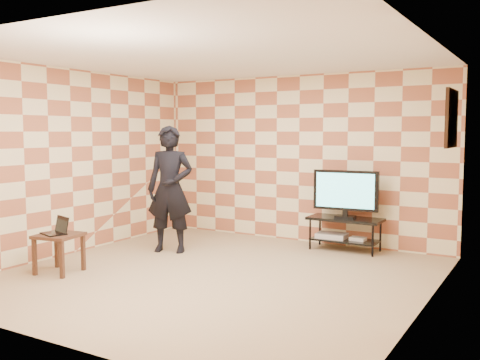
% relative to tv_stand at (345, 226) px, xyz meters
% --- Properties ---
extents(floor, '(5.00, 5.00, 0.00)m').
position_rel_tv_stand_xyz_m(floor, '(-0.92, -2.17, -0.37)').
color(floor, tan).
rests_on(floor, ground).
extents(wall_back, '(5.00, 0.02, 2.70)m').
position_rel_tv_stand_xyz_m(wall_back, '(-0.92, 0.33, 0.98)').
color(wall_back, beige).
rests_on(wall_back, ground).
extents(wall_front, '(5.00, 0.02, 2.70)m').
position_rel_tv_stand_xyz_m(wall_front, '(-0.92, -4.67, 0.98)').
color(wall_front, beige).
rests_on(wall_front, ground).
extents(wall_left, '(0.02, 5.00, 2.70)m').
position_rel_tv_stand_xyz_m(wall_left, '(-3.42, -2.17, 0.98)').
color(wall_left, beige).
rests_on(wall_left, ground).
extents(wall_right, '(0.02, 5.00, 2.70)m').
position_rel_tv_stand_xyz_m(wall_right, '(1.58, -2.17, 0.98)').
color(wall_right, beige).
rests_on(wall_right, ground).
extents(ceiling, '(5.00, 5.00, 0.02)m').
position_rel_tv_stand_xyz_m(ceiling, '(-0.92, -2.17, 2.33)').
color(ceiling, white).
rests_on(ceiling, wall_back).
extents(wall_art, '(0.04, 0.72, 0.72)m').
position_rel_tv_stand_xyz_m(wall_art, '(1.55, -0.62, 1.58)').
color(wall_art, black).
rests_on(wall_art, wall_right).
extents(tv_stand, '(1.10, 0.49, 0.50)m').
position_rel_tv_stand_xyz_m(tv_stand, '(0.00, 0.00, 0.00)').
color(tv_stand, black).
rests_on(tv_stand, floor).
extents(tv, '(0.99, 0.20, 0.71)m').
position_rel_tv_stand_xyz_m(tv, '(-0.00, -0.00, 0.53)').
color(tv, black).
rests_on(tv, tv_stand).
extents(dvd_player, '(0.46, 0.34, 0.07)m').
position_rel_tv_stand_xyz_m(dvd_player, '(-0.20, -0.01, -0.16)').
color(dvd_player, silver).
rests_on(dvd_player, tv_stand).
extents(game_console, '(0.23, 0.17, 0.05)m').
position_rel_tv_stand_xyz_m(game_console, '(0.20, 0.00, -0.17)').
color(game_console, silver).
rests_on(game_console, tv_stand).
extents(side_table, '(0.58, 0.58, 0.50)m').
position_rel_tv_stand_xyz_m(side_table, '(-2.70, -3.07, 0.04)').
color(side_table, '#362218').
rests_on(side_table, floor).
extents(laptop, '(0.38, 0.34, 0.22)m').
position_rel_tv_stand_xyz_m(laptop, '(-2.72, -3.07, 0.18)').
color(laptop, black).
rests_on(laptop, side_table).
extents(person, '(0.80, 0.66, 1.88)m').
position_rel_tv_stand_xyz_m(person, '(-2.23, -1.39, 0.57)').
color(person, black).
rests_on(person, floor).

